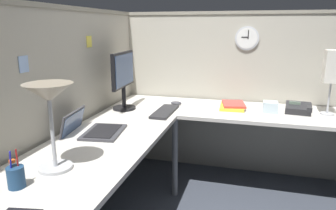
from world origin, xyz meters
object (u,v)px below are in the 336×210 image
object	(u,v)px
computer_mouse	(176,103)
desk_lamp_dome	(49,100)
keyboard	(165,112)
tissue_box	(270,107)
laptop	(90,129)
pen_cup	(16,177)
desk_lamp_paper	(333,68)
office_phone	(299,109)
monitor	(123,76)
book_stack	(233,106)
wall_clock	(247,38)

from	to	relation	value
computer_mouse	desk_lamp_dome	distance (m)	1.54
keyboard	tissue_box	world-z (taller)	tissue_box
laptop	pen_cup	world-z (taller)	pen_cup
keyboard	computer_mouse	xyz separation A→B (m)	(0.29, -0.02, 0.01)
desk_lamp_paper	tissue_box	xyz separation A→B (m)	(-0.05, 0.45, -0.34)
pen_cup	computer_mouse	bearing A→B (deg)	-10.98
laptop	tissue_box	distance (m)	1.50
office_phone	pen_cup	bearing A→B (deg)	140.34
monitor	tissue_box	size ratio (longest dim) A/B	4.17
computer_mouse	monitor	bearing A→B (deg)	124.00
keyboard	pen_cup	world-z (taller)	pen_cup
laptop	computer_mouse	bearing A→B (deg)	-22.53
monitor	tissue_box	xyz separation A→B (m)	(0.24, -1.24, -0.25)
keyboard	book_stack	xyz separation A→B (m)	(0.32, -0.54, 0.01)
wall_clock	keyboard	bearing A→B (deg)	134.68
computer_mouse	wall_clock	size ratio (longest dim) A/B	0.47
pen_cup	wall_clock	distance (m)	2.28
laptop	desk_lamp_paper	xyz separation A→B (m)	(0.93, -1.67, 0.36)
monitor	pen_cup	world-z (taller)	monitor
pen_cup	keyboard	bearing A→B (deg)	-12.25
laptop	desk_lamp_paper	bearing A→B (deg)	-60.79
tissue_box	wall_clock	xyz separation A→B (m)	(0.36, 0.24, 0.56)
computer_mouse	office_phone	world-z (taller)	office_phone
laptop	book_stack	xyz separation A→B (m)	(0.94, -0.90, -0.00)
keyboard	tissue_box	distance (m)	0.90
laptop	wall_clock	distance (m)	1.68
computer_mouse	keyboard	bearing A→B (deg)	175.17
desk_lamp_dome	office_phone	size ratio (longest dim) A/B	1.97
book_stack	wall_clock	bearing A→B (deg)	-15.21
computer_mouse	desk_lamp_dome	size ratio (longest dim) A/B	0.23
desk_lamp_dome	desk_lamp_paper	bearing A→B (deg)	-46.38
wall_clock	tissue_box	bearing A→B (deg)	-146.58
desk_lamp_dome	pen_cup	bearing A→B (deg)	165.47
keyboard	tissue_box	xyz separation A→B (m)	(0.26, -0.86, 0.03)
laptop	tissue_box	world-z (taller)	laptop
computer_mouse	book_stack	distance (m)	0.52
office_phone	wall_clock	xyz separation A→B (m)	(0.32, 0.47, 0.57)
keyboard	wall_clock	distance (m)	1.06
desk_lamp_dome	book_stack	world-z (taller)	desk_lamp_dome
tissue_box	desk_lamp_paper	bearing A→B (deg)	-83.76
desk_lamp_paper	monitor	bearing A→B (deg)	99.64
laptop	computer_mouse	xyz separation A→B (m)	(0.92, -0.38, -0.01)
wall_clock	book_stack	bearing A→B (deg)	164.79
computer_mouse	book_stack	size ratio (longest dim) A/B	0.34
keyboard	pen_cup	distance (m)	1.42
laptop	tissue_box	size ratio (longest dim) A/B	3.53
computer_mouse	wall_clock	world-z (taller)	wall_clock
tissue_box	book_stack	bearing A→B (deg)	79.74
monitor	office_phone	bearing A→B (deg)	-79.58
tissue_box	monitor	bearing A→B (deg)	100.88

